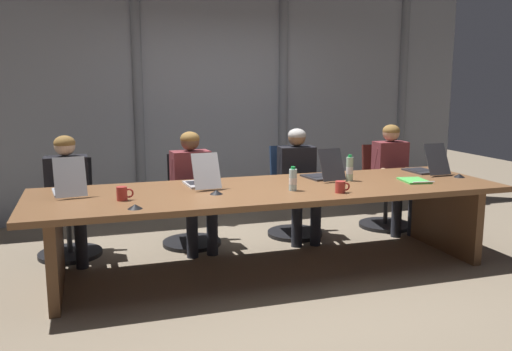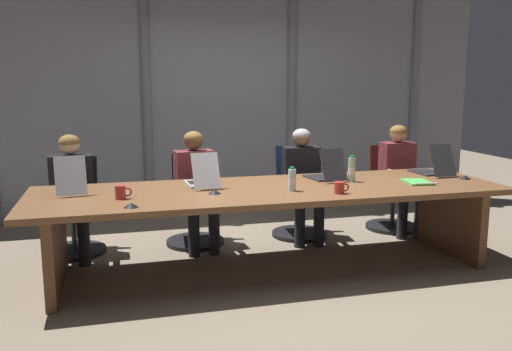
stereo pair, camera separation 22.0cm
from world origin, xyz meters
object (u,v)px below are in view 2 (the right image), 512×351
person_left_end (71,188)px  person_center (303,177)px  laptop_left_end (70,185)px  conference_mic_middle (465,177)px  laptop_center (325,174)px  office_chair_left_mid (194,210)px  office_chair_left_end (74,217)px  office_chair_center (298,202)px  spiral_notepad (418,182)px  person_left_mid (196,182)px  coffee_mug_near (121,192)px  water_bottle_secondary (292,180)px  coffee_mug_far (340,188)px  conference_mic_left_side (215,192)px  conference_mic_right_side (131,205)px  office_chair_right_mid (392,197)px  water_bottle_primary (352,170)px  laptop_left_mid (202,179)px  laptop_right_mid (432,169)px  person_right_mid (400,172)px

person_left_end → person_center: bearing=89.5°
laptop_left_end → conference_mic_middle: bearing=-101.6°
laptop_center → office_chair_left_mid: 1.43m
office_chair_left_mid → office_chair_left_end: bearing=-85.2°
laptop_left_end → office_chair_center: size_ratio=0.51×
laptop_left_end → spiral_notepad: laptop_left_end is taller
person_left_mid → coffee_mug_near: bearing=-42.8°
laptop_left_end → water_bottle_secondary: bearing=-109.8°
office_chair_left_mid → person_left_mid: (0.00, -0.16, 0.32)m
coffee_mug_near → office_chair_left_mid: bearing=56.0°
coffee_mug_far → conference_mic_left_side: 1.04m
laptop_center → conference_mic_left_side: 1.19m
person_center → conference_mic_right_side: (-1.81, -1.26, 0.09)m
coffee_mug_far → conference_mic_right_side: bearing=-177.9°
conference_mic_right_side → spiral_notepad: size_ratio=0.33×
person_left_mid → spiral_notepad: bearing=59.2°
person_left_mid → person_center: size_ratio=1.00×
office_chair_center → spiral_notepad: size_ratio=2.88×
office_chair_right_mid → conference_mic_right_side: size_ratio=8.51×
office_chair_right_mid → coffee_mug_far: (-1.25, -1.36, 0.44)m
water_bottle_primary → coffee_mug_far: water_bottle_primary is taller
laptop_left_mid → laptop_center: 1.18m
coffee_mug_far → coffee_mug_near: bearing=171.8°
office_chair_right_mid → person_left_mid: 2.30m
spiral_notepad → conference_mic_left_side: bearing=-171.1°
laptop_right_mid → office_chair_left_mid: bearing=70.1°
laptop_left_end → water_bottle_primary: laptop_left_end is taller
laptop_left_mid → office_chair_left_mid: laptop_left_mid is taller
office_chair_right_mid → office_chair_left_mid: bearing=-80.9°
conference_mic_left_side → person_left_end: bearing=141.9°
person_center → conference_mic_left_side: bearing=-44.3°
person_right_mid → water_bottle_primary: person_right_mid is taller
office_chair_right_mid → water_bottle_primary: bearing=-37.4°
office_chair_center → conference_mic_left_side: office_chair_center is taller
office_chair_left_mid → person_right_mid: bearing=90.8°
laptop_right_mid → coffee_mug_far: bearing=113.9°
laptop_right_mid → office_chair_right_mid: size_ratio=0.53×
water_bottle_secondary → coffee_mug_near: size_ratio=1.56×
laptop_left_end → office_chair_left_mid: 1.43m
spiral_notepad → water_bottle_primary: bearing=168.1°
coffee_mug_near → laptop_left_mid: bearing=27.2°
person_center → conference_mic_middle: 1.60m
conference_mic_right_side → water_bottle_secondary: bearing=11.2°
person_right_mid → coffee_mug_far: size_ratio=9.01×
person_left_end → person_right_mid: person_right_mid is taller
person_center → laptop_left_end: bearing=-70.2°
person_left_mid → water_bottle_primary: (1.35, -0.73, 0.19)m
office_chair_right_mid → conference_mic_left_side: office_chair_right_mid is taller
office_chair_left_mid → office_chair_right_mid: office_chair_right_mid is taller
conference_mic_left_side → person_center: bearing=40.0°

